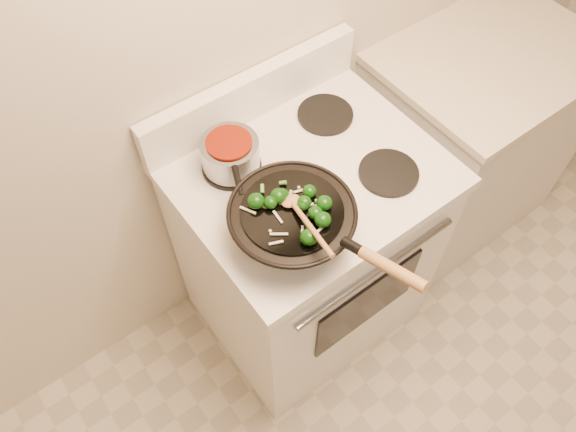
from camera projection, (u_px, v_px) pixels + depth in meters
stove at (305, 248)px, 2.05m from camera, size 0.78×0.67×1.08m
counter_unit at (465, 140)px, 2.37m from camera, size 0.82×0.62×0.91m
wok at (293, 221)px, 1.49m from camera, size 0.34×0.57×0.20m
stirfry at (297, 207)px, 1.44m from camera, size 0.21×0.23×0.04m
wooden_spoon at (302, 216)px, 1.41m from camera, size 0.08×0.25×0.07m
saucepan at (230, 154)px, 1.63m from camera, size 0.17×0.27×0.10m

